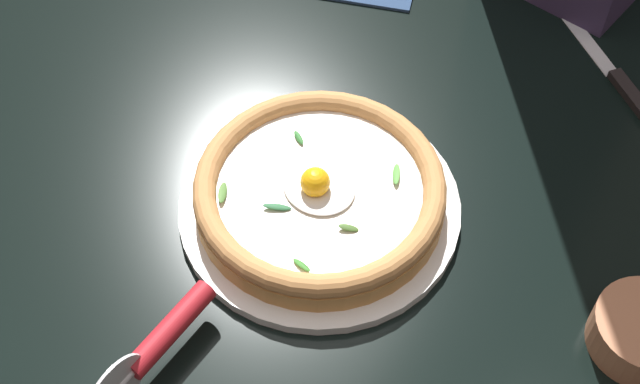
{
  "coord_description": "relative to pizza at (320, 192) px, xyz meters",
  "views": [
    {
      "loc": [
        -0.38,
        0.35,
        0.73
      ],
      "look_at": [
        -0.0,
        -0.02,
        0.03
      ],
      "focal_mm": 48.31,
      "sensor_mm": 36.0,
      "label": 1
    }
  ],
  "objects": [
    {
      "name": "ground_plane",
      "position": [
        0.0,
        0.02,
        -0.05
      ],
      "size": [
        2.4,
        2.4,
        0.03
      ],
      "primitive_type": "cube",
      "color": "black",
      "rests_on": "ground"
    },
    {
      "name": "pizza_plate",
      "position": [
        0.0,
        -0.0,
        -0.03
      ],
      "size": [
        0.29,
        0.29,
        0.01
      ],
      "primitive_type": "cylinder",
      "color": "white",
      "rests_on": "ground"
    },
    {
      "name": "pizza",
      "position": [
        0.0,
        0.0,
        0.0
      ],
      "size": [
        0.26,
        0.26,
        0.06
      ],
      "color": "#CD8F49",
      "rests_on": "pizza_plate"
    },
    {
      "name": "pizza_cutter",
      "position": [
        -0.02,
        0.22,
        0.0
      ],
      "size": [
        0.04,
        0.16,
        0.07
      ],
      "color": "silver",
      "rests_on": "ground"
    },
    {
      "name": "table_knife",
      "position": [
        -0.1,
        -0.39,
        -0.03
      ],
      "size": [
        0.2,
        0.11,
        0.01
      ],
      "color": "silver",
      "rests_on": "ground"
    }
  ]
}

